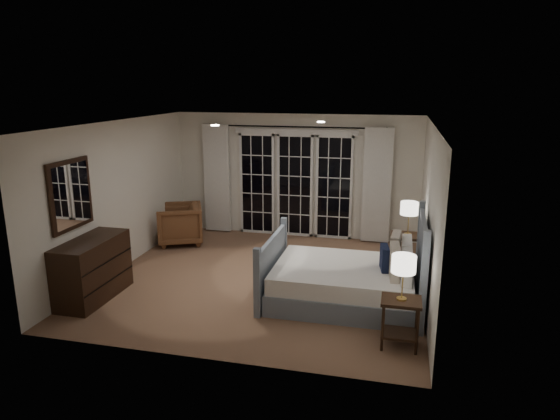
% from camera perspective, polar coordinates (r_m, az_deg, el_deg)
% --- Properties ---
extents(floor, '(5.00, 5.00, 0.00)m').
position_cam_1_polar(floor, '(8.19, -1.91, -7.85)').
color(floor, brown).
rests_on(floor, ground).
extents(ceiling, '(5.00, 5.00, 0.00)m').
position_cam_1_polar(ceiling, '(7.61, -2.06, 9.87)').
color(ceiling, white).
rests_on(ceiling, wall_back).
extents(wall_left, '(0.02, 5.00, 2.50)m').
position_cam_1_polar(wall_left, '(8.79, -17.90, 1.55)').
color(wall_left, white).
rests_on(wall_left, floor).
extents(wall_right, '(0.02, 5.00, 2.50)m').
position_cam_1_polar(wall_right, '(7.55, 16.64, -0.39)').
color(wall_right, white).
rests_on(wall_right, floor).
extents(wall_back, '(5.00, 0.02, 2.50)m').
position_cam_1_polar(wall_back, '(10.18, 1.77, 3.92)').
color(wall_back, white).
rests_on(wall_back, floor).
extents(wall_front, '(5.00, 0.02, 2.50)m').
position_cam_1_polar(wall_front, '(5.53, -8.90, -5.28)').
color(wall_front, white).
rests_on(wall_front, floor).
extents(french_doors, '(2.50, 0.04, 2.20)m').
position_cam_1_polar(french_doors, '(10.17, 1.71, 2.99)').
color(french_doors, black).
rests_on(french_doors, wall_back).
extents(curtain_rod, '(3.50, 0.03, 0.03)m').
position_cam_1_polar(curtain_rod, '(9.95, 1.69, 9.49)').
color(curtain_rod, black).
rests_on(curtain_rod, wall_back).
extents(curtain_left, '(0.55, 0.10, 2.25)m').
position_cam_1_polar(curtain_left, '(10.54, -7.21, 3.61)').
color(curtain_left, silver).
rests_on(curtain_left, curtain_rod).
extents(curtain_right, '(0.55, 0.10, 2.25)m').
position_cam_1_polar(curtain_right, '(9.89, 11.03, 2.75)').
color(curtain_right, silver).
rests_on(curtain_right, curtain_rod).
extents(downlight_a, '(0.12, 0.12, 0.01)m').
position_cam_1_polar(downlight_a, '(8.02, 4.70, 10.00)').
color(downlight_a, white).
rests_on(downlight_a, ceiling).
extents(downlight_b, '(0.12, 0.12, 0.01)m').
position_cam_1_polar(downlight_b, '(7.41, -7.44, 9.57)').
color(downlight_b, white).
rests_on(downlight_b, ceiling).
extents(bed, '(2.19, 1.57, 1.28)m').
position_cam_1_polar(bed, '(7.33, 7.77, -7.98)').
color(bed, slate).
rests_on(bed, floor).
extents(nightstand_left, '(0.47, 0.38, 0.61)m').
position_cam_1_polar(nightstand_left, '(6.23, 13.59, -11.68)').
color(nightstand_left, black).
rests_on(nightstand_left, floor).
extents(nightstand_right, '(0.54, 0.43, 0.70)m').
position_cam_1_polar(nightstand_right, '(8.41, 14.28, -4.29)').
color(nightstand_right, black).
rests_on(nightstand_right, floor).
extents(lamp_left, '(0.28, 0.28, 0.55)m').
position_cam_1_polar(lamp_left, '(5.98, 13.96, -6.08)').
color(lamp_left, tan).
rests_on(lamp_left, nightstand_left).
extents(lamp_right, '(0.28, 0.28, 0.54)m').
position_cam_1_polar(lamp_right, '(8.23, 14.56, 0.13)').
color(lamp_right, tan).
rests_on(lamp_right, nightstand_right).
extents(armchair, '(1.13, 1.12, 0.78)m').
position_cam_1_polar(armchair, '(10.02, -11.40, -1.58)').
color(armchair, brown).
rests_on(armchair, floor).
extents(dresser, '(0.54, 1.27, 0.90)m').
position_cam_1_polar(dresser, '(7.83, -20.62, -6.34)').
color(dresser, black).
rests_on(dresser, floor).
extents(mirror, '(0.05, 0.85, 1.00)m').
position_cam_1_polar(mirror, '(7.66, -22.81, 1.60)').
color(mirror, black).
rests_on(mirror, wall_left).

